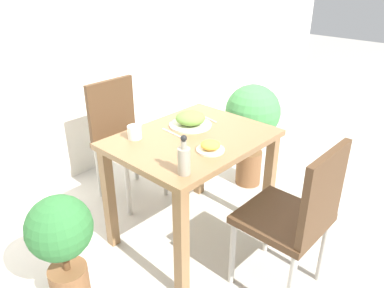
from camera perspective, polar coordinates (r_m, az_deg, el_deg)
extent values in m
plane|color=#B7B2A8|center=(2.62, 0.00, -13.46)|extent=(16.00, 16.00, 0.00)
cube|color=white|center=(3.08, -18.90, 17.82)|extent=(8.00, 0.05, 2.60)
cube|color=olive|center=(2.24, 0.00, 0.74)|extent=(0.94, 0.72, 0.04)
cube|color=olive|center=(2.00, -1.63, -15.19)|extent=(0.06, 0.06, 0.69)
cube|color=olive|center=(2.55, 11.68, -5.79)|extent=(0.06, 0.06, 0.69)
cube|color=olive|center=(2.39, -12.51, -8.17)|extent=(0.06, 0.06, 0.69)
cube|color=olive|center=(2.87, 1.10, -1.46)|extent=(0.06, 0.06, 0.69)
cube|color=#4C331E|center=(2.08, 13.58, -10.94)|extent=(0.42, 0.42, 0.04)
cube|color=#4C331E|center=(1.88, 19.40, -7.17)|extent=(0.40, 0.04, 0.44)
cylinder|color=#B7B2A8|center=(2.41, 11.47, -11.76)|extent=(0.03, 0.03, 0.42)
cylinder|color=#B7B2A8|center=(2.17, 6.18, -16.20)|extent=(0.03, 0.03, 0.42)
cylinder|color=#B7B2A8|center=(2.30, 19.32, -15.08)|extent=(0.03, 0.03, 0.42)
cylinder|color=#B7B2A8|center=(2.04, 14.78, -20.38)|extent=(0.03, 0.03, 0.42)
cube|color=#4C331E|center=(2.82, -9.44, -0.17)|extent=(0.42, 0.42, 0.04)
cube|color=#4C331E|center=(2.87, -12.18, 5.28)|extent=(0.40, 0.04, 0.44)
cylinder|color=#B7B2A8|center=(2.71, -9.68, -6.92)|extent=(0.03, 0.03, 0.42)
cylinder|color=#B7B2A8|center=(2.91, -4.11, -4.18)|extent=(0.03, 0.03, 0.42)
cylinder|color=#B7B2A8|center=(2.97, -14.01, -4.25)|extent=(0.03, 0.03, 0.42)
cylinder|color=#B7B2A8|center=(3.15, -8.63, -1.92)|extent=(0.03, 0.03, 0.42)
cylinder|color=beige|center=(2.38, -0.24, 2.95)|extent=(0.27, 0.27, 0.01)
ellipsoid|color=olive|center=(2.37, -0.24, 3.99)|extent=(0.19, 0.19, 0.08)
cylinder|color=beige|center=(2.06, 2.82, -0.89)|extent=(0.16, 0.16, 0.01)
ellipsoid|color=gold|center=(2.05, 2.84, -0.15)|extent=(0.11, 0.11, 0.05)
cylinder|color=silver|center=(2.22, -8.75, 1.80)|extent=(0.08, 0.08, 0.08)
cylinder|color=gray|center=(1.81, -1.23, -2.66)|extent=(0.06, 0.06, 0.14)
cylinder|color=gray|center=(1.77, -1.26, -0.13)|extent=(0.03, 0.03, 0.04)
sphere|color=black|center=(1.75, -1.27, 0.90)|extent=(0.03, 0.03, 0.03)
cube|color=silver|center=(2.28, -3.07, 1.69)|extent=(0.03, 0.18, 0.00)
cube|color=silver|center=(2.50, 2.34, 3.95)|extent=(0.04, 0.18, 0.00)
cylinder|color=brown|center=(2.22, -18.05, -19.82)|extent=(0.20, 0.20, 0.24)
cylinder|color=brown|center=(2.10, -18.69, -16.58)|extent=(0.04, 0.04, 0.10)
sphere|color=#2D6B33|center=(1.97, -19.57, -11.96)|extent=(0.33, 0.33, 0.33)
cylinder|color=brown|center=(3.13, 8.61, -3.48)|extent=(0.21, 0.21, 0.29)
cylinder|color=brown|center=(3.03, 8.86, -0.04)|extent=(0.04, 0.04, 0.13)
sphere|color=#428947|center=(2.92, 9.23, 4.85)|extent=(0.43, 0.43, 0.43)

